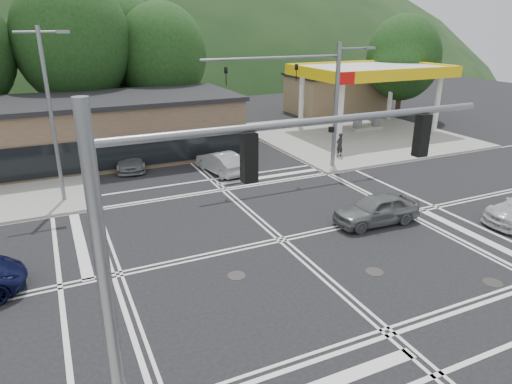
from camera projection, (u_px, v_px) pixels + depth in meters
name	position (u px, v px, depth m)	size (l,w,h in m)	color
ground	(281.00, 240.00, 20.39)	(120.00, 120.00, 0.00)	black
sidewalk_ne	(354.00, 135.00, 39.02)	(16.00, 16.00, 0.15)	gray
gas_station_canopy	(371.00, 73.00, 38.91)	(12.32, 8.34, 5.75)	silver
convenience_store	(338.00, 94.00, 48.86)	(10.00, 6.00, 3.80)	#846B4F
commercial_row	(61.00, 134.00, 30.99)	(24.00, 8.00, 4.00)	brown
hill_north	(83.00, 68.00, 96.89)	(252.00, 126.00, 140.00)	#173216
tree_n_b	(72.00, 40.00, 35.70)	(9.00, 9.00, 12.98)	#382619
tree_n_c	(162.00, 55.00, 38.91)	(7.60, 7.60, 10.87)	#382619
tree_n_e	(117.00, 46.00, 40.90)	(8.40, 8.40, 11.98)	#382619
tree_ne	(403.00, 58.00, 44.81)	(7.20, 7.20, 9.99)	#382619
streetlight_nw	(51.00, 109.00, 22.95)	(2.50, 0.25, 9.00)	slate
signal_mast_ne	(320.00, 92.00, 28.32)	(11.65, 0.30, 8.00)	slate
signal_mast_sw	(195.00, 236.00, 9.11)	(9.14, 0.28, 8.00)	slate
car_grey_center	(376.00, 209.00, 21.84)	(1.71, 4.24, 1.45)	slate
car_queue_a	(221.00, 162.00, 29.22)	(1.48, 4.24, 1.40)	#979A9E
car_queue_b	(234.00, 129.00, 38.40)	(1.57, 3.91, 1.33)	#B6B6B2
car_northbound	(129.00, 159.00, 30.26)	(1.79, 4.39, 1.27)	slate
pedestrian	(340.00, 145.00, 32.22)	(0.62, 0.40, 1.69)	black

